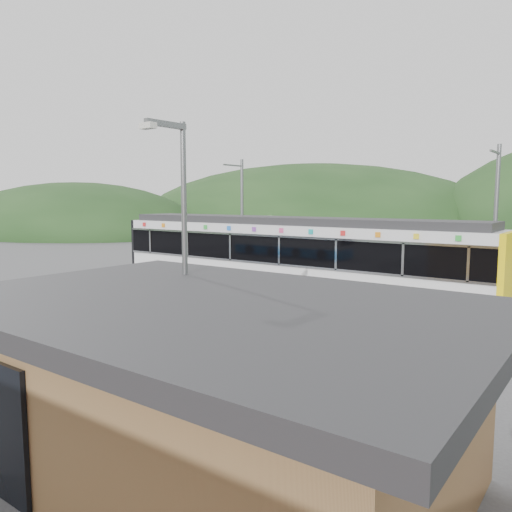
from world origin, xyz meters
The scene contains 9 objects.
ground centered at (0.00, 0.00, 0.00)m, with size 120.00×120.00×0.00m, color #4C4C4F.
hills centered at (6.19, 5.29, 0.00)m, with size 146.00×149.00×26.00m.
platform centered at (0.00, 3.30, 0.15)m, with size 26.00×3.20×0.30m, color #9E9E99.
yellow_line centered at (0.00, 2.00, 0.30)m, with size 26.00×0.10×0.01m, color yellow.
train centered at (-2.06, 6.00, 2.06)m, with size 20.44×3.01×3.74m.
catenary_mast_west centered at (-7.00, 8.56, 3.65)m, with size 0.18×1.80×7.00m.
catenary_mast_east centered at (7.00, 8.56, 3.65)m, with size 0.18×1.80×7.00m.
station_shelter centered at (6.00, -9.01, 1.55)m, with size 9.20×6.20×3.00m.
lamp_post centered at (3.78, -7.42, 3.74)m, with size 0.36×1.10×6.28m.
Camera 1 is at (11.46, -15.11, 4.64)m, focal length 35.00 mm.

